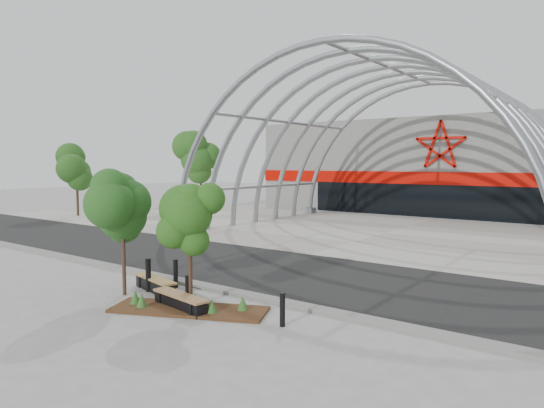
{
  "coord_description": "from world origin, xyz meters",
  "views": [
    {
      "loc": [
        11.86,
        -12.06,
        4.29
      ],
      "look_at": [
        0.0,
        4.0,
        2.6
      ],
      "focal_mm": 32.0,
      "sensor_mm": 36.0,
      "label": 1
    }
  ],
  "objects_px": {
    "street_tree_0": "(122,211)",
    "bollard_2": "(176,273)",
    "bench_0": "(155,285)",
    "street_tree_1": "(190,223)",
    "bench_1": "(180,302)"
  },
  "relations": [
    {
      "from": "street_tree_1",
      "to": "street_tree_0",
      "type": "bearing_deg",
      "value": -173.56
    },
    {
      "from": "street_tree_0",
      "to": "bench_0",
      "type": "height_order",
      "value": "street_tree_0"
    },
    {
      "from": "street_tree_0",
      "to": "bench_0",
      "type": "bearing_deg",
      "value": 63.05
    },
    {
      "from": "street_tree_0",
      "to": "street_tree_1",
      "type": "height_order",
      "value": "street_tree_0"
    },
    {
      "from": "street_tree_0",
      "to": "bollard_2",
      "type": "height_order",
      "value": "street_tree_0"
    },
    {
      "from": "street_tree_1",
      "to": "bollard_2",
      "type": "distance_m",
      "value": 3.22
    },
    {
      "from": "street_tree_0",
      "to": "street_tree_1",
      "type": "xyz_separation_m",
      "value": [
        2.75,
        0.31,
        -0.23
      ]
    },
    {
      "from": "bollard_2",
      "to": "bench_0",
      "type": "bearing_deg",
      "value": -104.02
    },
    {
      "from": "bench_1",
      "to": "bollard_2",
      "type": "distance_m",
      "value": 2.66
    },
    {
      "from": "street_tree_0",
      "to": "bench_0",
      "type": "relative_size",
      "value": 1.71
    },
    {
      "from": "street_tree_0",
      "to": "bollard_2",
      "type": "xyz_separation_m",
      "value": [
        0.64,
        1.64,
        -2.27
      ]
    },
    {
      "from": "street_tree_0",
      "to": "street_tree_1",
      "type": "relative_size",
      "value": 1.09
    },
    {
      "from": "street_tree_0",
      "to": "bollard_2",
      "type": "relative_size",
      "value": 3.9
    },
    {
      "from": "street_tree_1",
      "to": "bollard_2",
      "type": "xyz_separation_m",
      "value": [
        -2.11,
        1.33,
        -2.04
      ]
    },
    {
      "from": "street_tree_0",
      "to": "bollard_2",
      "type": "distance_m",
      "value": 2.87
    }
  ]
}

